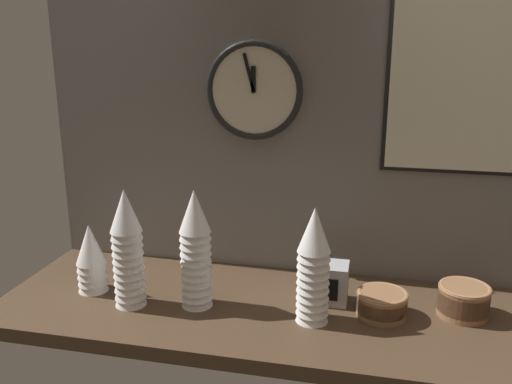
{
  "coord_description": "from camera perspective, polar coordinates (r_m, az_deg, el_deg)",
  "views": [
    {
      "loc": [
        0.22,
        -1.35,
        0.72
      ],
      "look_at": [
        -0.09,
        0.04,
        0.31
      ],
      "focal_mm": 38.0,
      "sensor_mm": 36.0,
      "label": 1
    }
  ],
  "objects": [
    {
      "name": "menu_board",
      "position": [
        1.61,
        20.34,
        12.35
      ],
      "size": [
        0.37,
        0.01,
        0.6
      ],
      "color": "black"
    },
    {
      "name": "bowl_stack_right",
      "position": [
        1.51,
        13.11,
        -11.37
      ],
      "size": [
        0.14,
        0.14,
        0.07
      ],
      "color": "#996B47",
      "rests_on": "ground_plane"
    },
    {
      "name": "wall_tiled_back",
      "position": [
        1.64,
        4.7,
        9.11
      ],
      "size": [
        1.6,
        0.03,
        1.05
      ],
      "color": "slate",
      "rests_on": "ground_plane"
    },
    {
      "name": "cup_stack_far_left",
      "position": [
        1.65,
        -16.97,
        -6.66
      ],
      "size": [
        0.09,
        0.09,
        0.2
      ],
      "color": "white",
      "rests_on": "ground_plane"
    },
    {
      "name": "cup_stack_center_right",
      "position": [
        1.41,
        6.06,
        -7.7
      ],
      "size": [
        0.09,
        0.09,
        0.31
      ],
      "color": "white",
      "rests_on": "ground_plane"
    },
    {
      "name": "wall_clock",
      "position": [
        1.63,
        -0.2,
        10.63
      ],
      "size": [
        0.29,
        0.03,
        0.29
      ],
      "color": "beige"
    },
    {
      "name": "ground_plane",
      "position": [
        1.55,
        2.83,
        -12.47
      ],
      "size": [
        1.6,
        0.56,
        0.04
      ],
      "primitive_type": "cube",
      "color": "#4C3826"
    },
    {
      "name": "cup_stack_center_left",
      "position": [
        1.48,
        -6.38,
        -5.99
      ],
      "size": [
        0.09,
        0.09,
        0.33
      ],
      "color": "white",
      "rests_on": "ground_plane"
    },
    {
      "name": "napkin_dispenser",
      "position": [
        1.55,
        7.62,
        -9.43
      ],
      "size": [
        0.11,
        0.09,
        0.11
      ],
      "color": "#B7B7BC",
      "rests_on": "ground_plane"
    },
    {
      "name": "bowl_stack_far_right",
      "position": [
        1.57,
        21.01,
        -10.53
      ],
      "size": [
        0.14,
        0.14,
        0.08
      ],
      "color": "#996B47",
      "rests_on": "ground_plane"
    },
    {
      "name": "cup_stack_left",
      "position": [
        1.52,
        -13.38,
        -5.8
      ],
      "size": [
        0.09,
        0.09,
        0.33
      ],
      "color": "white",
      "rests_on": "ground_plane"
    }
  ]
}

